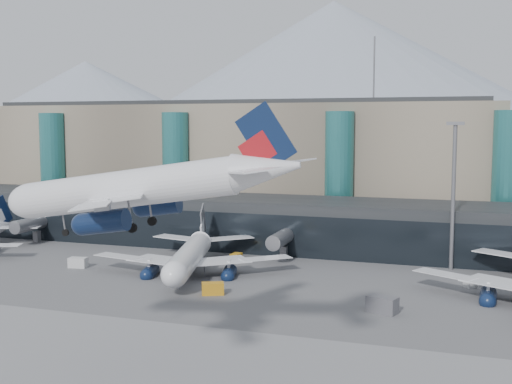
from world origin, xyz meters
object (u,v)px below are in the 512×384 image
at_px(veh_d, 473,282).
at_px(veh_a, 78,263).
at_px(jet_parked_mid, 192,246).
at_px(veh_h, 213,289).
at_px(veh_c, 382,305).
at_px(veh_g, 478,283).
at_px(veh_b, 236,257).
at_px(hero_jet, 157,177).
at_px(lightmast_mid, 453,187).

bearing_deg(veh_d, veh_a, 144.45).
distance_m(jet_parked_mid, veh_h, 16.11).
distance_m(veh_c, veh_h, 25.10).
bearing_deg(jet_parked_mid, veh_g, -99.30).
distance_m(veh_a, veh_h, 30.82).
xyz_separation_m(veh_b, veh_d, (41.42, -6.21, 0.05)).
bearing_deg(veh_a, veh_h, -25.69).
bearing_deg(veh_a, veh_d, -1.72).
xyz_separation_m(hero_jet, veh_h, (-7.41, 31.58, -19.31)).
relative_size(veh_a, veh_d, 1.19).
bearing_deg(hero_jet, jet_parked_mid, 107.68).
bearing_deg(hero_jet, veh_b, 99.99).
xyz_separation_m(lightmast_mid, hero_jet, (-25.62, -60.05, 5.79)).
bearing_deg(lightmast_mid, veh_g, -68.60).
relative_size(jet_parked_mid, veh_d, 13.62).
relative_size(jet_parked_mid, veh_g, 17.55).
relative_size(lightmast_mid, veh_g, 12.48).
height_order(veh_g, veh_h, veh_h).
height_order(hero_jet, veh_g, hero_jet).
xyz_separation_m(veh_a, veh_g, (66.83, 8.10, -0.29)).
bearing_deg(jet_parked_mid, hero_jet, -174.42).
relative_size(veh_d, veh_g, 1.29).
relative_size(veh_a, veh_h, 0.97).
height_order(hero_jet, veh_h, hero_jet).
relative_size(jet_parked_mid, veh_b, 14.65).
bearing_deg(veh_d, hero_jet, -163.24).
relative_size(veh_c, veh_h, 1.24).
bearing_deg(jet_parked_mid, veh_b, -37.20).
distance_m(hero_jet, veh_b, 59.29).
xyz_separation_m(veh_a, veh_d, (66.01, 7.66, -0.13)).
xyz_separation_m(lightmast_mid, jet_parked_mid, (-42.07, -15.59, -10.05)).
relative_size(lightmast_mid, veh_a, 8.14).
bearing_deg(veh_g, veh_b, -132.14).
xyz_separation_m(lightmast_mid, veh_a, (-62.45, -19.27, -13.53)).
bearing_deg(veh_b, veh_c, -123.41).
height_order(veh_c, veh_h, veh_c).
xyz_separation_m(veh_b, veh_c, (29.88, -24.39, 0.40)).
relative_size(hero_jet, veh_c, 7.96).
xyz_separation_m(veh_a, veh_c, (54.47, -10.52, 0.23)).
height_order(lightmast_mid, veh_h, lightmast_mid).
distance_m(hero_jet, veh_h, 37.75).
bearing_deg(veh_b, hero_jet, -161.56).
bearing_deg(veh_a, jet_parked_mid, 1.90).
bearing_deg(veh_b, jet_parked_mid, 163.34).
bearing_deg(hero_jet, veh_d, 56.30).
bearing_deg(hero_jet, veh_h, 100.58).
height_order(lightmast_mid, jet_parked_mid, lightmast_mid).
relative_size(lightmast_mid, veh_c, 6.39).
xyz_separation_m(lightmast_mid, veh_d, (3.56, -11.62, -13.66)).
distance_m(jet_parked_mid, veh_c, 37.08).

